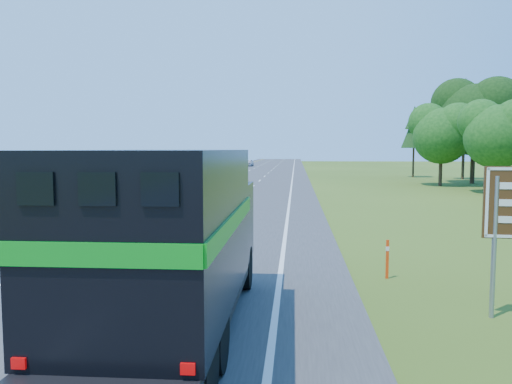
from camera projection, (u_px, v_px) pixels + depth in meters
road at (238, 184)px, 50.76m from camera, size 15.00×260.00×0.04m
lane_markings at (238, 184)px, 50.76m from camera, size 11.15×260.00×0.01m
horse_truck at (172, 237)px, 9.49m from camera, size 2.61×8.07×3.56m
white_suv at (188, 177)px, 46.48m from camera, size 3.36×7.18×1.99m
far_car at (249, 163)px, 103.77m from camera, size 1.83×4.23×1.42m
delineator at (387, 258)px, 13.92m from camera, size 0.09×0.05×1.10m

